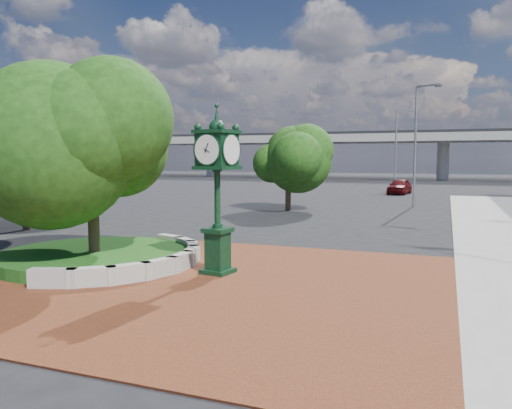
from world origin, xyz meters
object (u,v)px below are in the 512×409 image
object	(u,v)px
post_clock	(217,183)
street_lamp_near	(418,137)
parked_car	(400,186)
street_lamp_far	(398,143)

from	to	relation	value
post_clock	street_lamp_near	xyz separation A→B (m)	(4.29, 23.27, 2.20)
parked_car	street_lamp_far	world-z (taller)	street_lamp_far
post_clock	parked_car	world-z (taller)	post_clock
street_lamp_far	parked_car	bearing A→B (deg)	-82.99
post_clock	street_lamp_far	distance (m)	43.67
parked_car	street_lamp_near	size ratio (longest dim) A/B	0.52
street_lamp_far	post_clock	bearing A→B (deg)	-91.47
street_lamp_far	street_lamp_near	bearing A→B (deg)	-81.14
post_clock	street_lamp_near	distance (m)	23.76
street_lamp_near	post_clock	bearing A→B (deg)	-100.44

